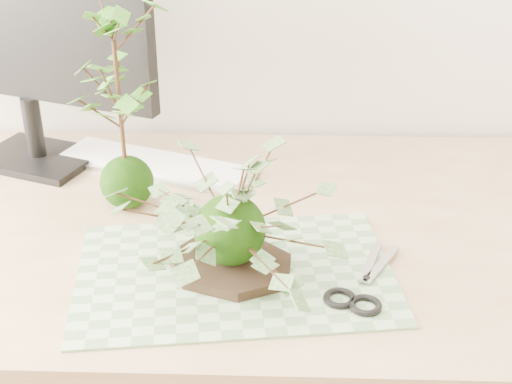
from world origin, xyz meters
TOP-DOWN VIEW (x-y plane):
  - desk at (-0.09, 1.23)m, footprint 1.60×0.70m
  - cutting_mat at (-0.03, 1.08)m, footprint 0.47×0.35m
  - stone_dish at (-0.03, 1.09)m, footprint 0.24×0.24m
  - ivy_kokedama at (-0.03, 1.09)m, footprint 0.30×0.30m
  - maple_kokedama at (-0.21, 1.28)m, footprint 0.23×0.23m
  - keyboard at (-0.19, 1.42)m, footprint 0.39×0.24m
  - monitor at (-0.41, 1.45)m, footprint 0.48×0.22m
  - scissors at (0.15, 1.03)m, footprint 0.09×0.18m

SIDE VIEW (x-z plane):
  - desk at x=-0.09m, z-range 0.28..1.02m
  - cutting_mat at x=-0.03m, z-range 0.74..0.74m
  - keyboard at x=-0.19m, z-range 0.74..0.75m
  - scissors at x=0.15m, z-range 0.74..0.75m
  - stone_dish at x=-0.03m, z-range 0.74..0.76m
  - ivy_kokedama at x=-0.03m, z-range 0.76..0.95m
  - maple_kokedama at x=-0.21m, z-range 0.81..1.17m
  - monitor at x=-0.41m, z-range 0.77..1.22m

